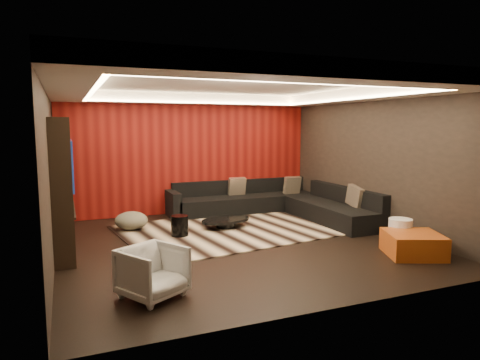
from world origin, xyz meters
name	(u,v)px	position (x,y,z in m)	size (l,w,h in m)	color
floor	(237,243)	(0.00, 0.00, -0.01)	(6.00, 6.00, 0.02)	black
ceiling	(237,83)	(0.00, 0.00, 2.81)	(6.00, 6.00, 0.02)	silver
wall_back	(190,155)	(0.00, 3.01, 1.40)	(6.00, 0.02, 2.80)	black
wall_left	(49,172)	(-3.01, 0.00, 1.40)	(0.02, 6.00, 2.80)	black
wall_right	(376,160)	(3.01, 0.00, 1.40)	(0.02, 6.00, 2.80)	black
red_feature_wall	(191,155)	(0.00, 2.97, 1.40)	(5.98, 0.05, 2.78)	#6B0C0A
soffit_back	(193,99)	(0.00, 2.70, 2.69)	(6.00, 0.60, 0.22)	silver
soffit_front	(326,71)	(0.00, -2.70, 2.69)	(6.00, 0.60, 0.22)	silver
soffit_left	(67,84)	(-2.70, 0.00, 2.69)	(0.60, 4.80, 0.22)	silver
soffit_right	(365,94)	(2.70, 0.00, 2.69)	(0.60, 4.80, 0.22)	silver
cove_back	(197,102)	(0.00, 2.36, 2.60)	(4.80, 0.08, 0.04)	#FFD899
cove_front	(310,82)	(0.00, -2.36, 2.60)	(4.80, 0.08, 0.04)	#FFD899
cove_left	(92,91)	(-2.36, 0.00, 2.60)	(0.08, 4.80, 0.04)	#FFD899
cove_right	(351,99)	(2.36, 0.00, 2.60)	(0.08, 4.80, 0.04)	#FFD899
tv_surround	(62,186)	(-2.85, 0.60, 1.10)	(0.30, 2.00, 2.20)	black
tv_screen	(71,164)	(-2.69, 0.60, 1.45)	(0.04, 1.30, 0.80)	black
tv_shelf	(74,209)	(-2.69, 0.60, 0.70)	(0.04, 1.60, 0.04)	black
rug	(226,230)	(0.14, 0.94, 0.01)	(4.00, 3.00, 0.02)	beige
coffee_table	(226,223)	(0.19, 1.11, 0.11)	(1.07, 1.07, 0.18)	black
drum_stool	(180,226)	(-0.84, 0.82, 0.21)	(0.33, 0.33, 0.38)	black
striped_pouf	(131,221)	(-1.61, 1.67, 0.20)	(0.65, 0.65, 0.36)	beige
white_side_table	(400,233)	(2.50, -1.31, 0.25)	(0.40, 0.40, 0.50)	white
orange_ottoman	(413,244)	(2.34, -1.77, 0.18)	(0.83, 0.83, 0.37)	#AC4716
armchair	(153,272)	(-1.86, -1.88, 0.31)	(0.67, 0.69, 0.63)	silver
sectional_sofa	(276,204)	(1.73, 1.86, 0.26)	(3.65, 3.50, 0.75)	black
throw_pillows	(292,189)	(2.09, 1.77, 0.62)	(1.98, 2.69, 0.50)	tan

